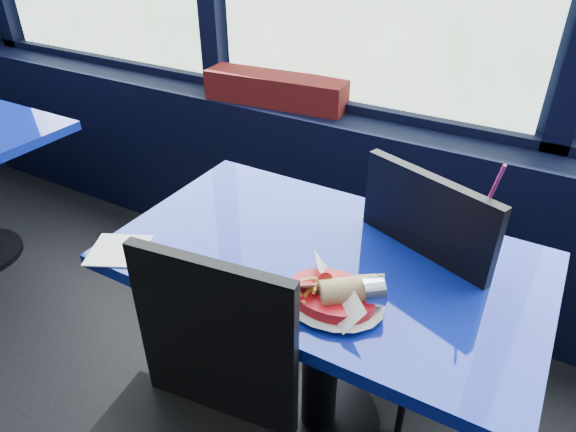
# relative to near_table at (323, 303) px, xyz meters

# --- Properties ---
(window_sill) EXTENTS (5.00, 0.26, 0.80)m
(window_sill) POSITION_rel_near_table_xyz_m (-0.30, 0.87, -0.17)
(window_sill) COLOR black
(window_sill) RESTS_ON ground
(near_table) EXTENTS (1.20, 0.70, 0.75)m
(near_table) POSITION_rel_near_table_xyz_m (0.00, 0.00, 0.00)
(near_table) COLOR black
(near_table) RESTS_ON ground
(chair_near_front) EXTENTS (0.49, 0.49, 0.96)m
(chair_near_front) POSITION_rel_near_table_xyz_m (-0.11, -0.53, -0.02)
(chair_near_front) COLOR black
(chair_near_front) RESTS_ON ground
(chair_near_back) EXTENTS (0.58, 0.58, 0.99)m
(chair_near_back) POSITION_rel_near_table_xyz_m (0.18, 0.27, 0.00)
(chair_near_back) COLOR black
(chair_near_back) RESTS_ON ground
(planter_box) EXTENTS (0.67, 0.22, 0.13)m
(planter_box) POSITION_rel_near_table_xyz_m (-0.68, 0.86, 0.30)
(planter_box) COLOR maroon
(planter_box) RESTS_ON window_sill
(food_basket) EXTENTS (0.27, 0.27, 0.09)m
(food_basket) POSITION_rel_near_table_xyz_m (0.11, -0.18, 0.21)
(food_basket) COLOR red
(food_basket) RESTS_ON near_table
(ketchup_bottle) EXTENTS (0.05, 0.05, 0.19)m
(ketchup_bottle) POSITION_rel_near_table_xyz_m (0.24, 0.17, 0.27)
(ketchup_bottle) COLOR red
(ketchup_bottle) RESTS_ON near_table
(soda_cup) EXTENTS (0.10, 0.10, 0.33)m
(soda_cup) POSITION_rel_near_table_xyz_m (0.36, 0.14, 0.27)
(soda_cup) COLOR #110D90
(soda_cup) RESTS_ON near_table
(napkin) EXTENTS (0.21, 0.21, 0.00)m
(napkin) POSITION_rel_near_table_xyz_m (-0.52, -0.28, 0.18)
(napkin) COLOR white
(napkin) RESTS_ON near_table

